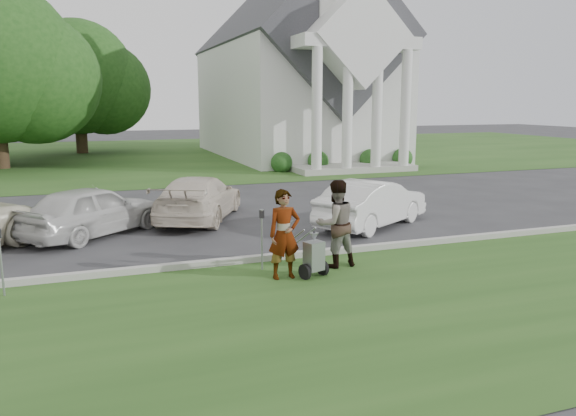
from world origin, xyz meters
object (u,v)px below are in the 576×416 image
church (295,62)px  car_d (372,203)px  car_b (92,210)px  car_c (199,198)px  tree_back (78,83)px  person_right (336,224)px  striping_cart (313,257)px  parking_meter_near (262,232)px  parking_meter_far (0,254)px  person_left (284,235)px

church → car_d: 21.49m
car_b → car_c: (3.04, 1.09, -0.02)m
tree_back → car_d: size_ratio=2.38×
church → car_d: (-5.21, -20.17, -5.27)m
car_b → car_c: bearing=-111.1°
church → person_right: (-7.87, -23.48, -5.00)m
church → car_c: (-9.68, -17.62, -5.28)m
tree_back → person_right: 31.01m
tree_back → striping_cart: (4.42, -30.89, -4.29)m
striping_cart → parking_meter_near: (-0.83, 0.83, 0.39)m
church → parking_meter_near: church is taller
parking_meter_far → parking_meter_near: bearing=-0.5°
parking_meter_far → car_b: 4.72m
parking_meter_near → car_b: size_ratio=0.33×
person_left → striping_cart: bearing=-13.9°
striping_cart → car_d: car_d is taller
striping_cart → person_right: person_right is taller
parking_meter_far → car_c: car_c is taller
car_b → car_d: car_b is taller
person_right → car_d: bearing=-134.3°
person_left → car_d: size_ratio=0.45×
parking_meter_near → parking_meter_far: bearing=179.5°
car_b → person_left: bearing=173.7°
striping_cart → car_b: (-4.13, 5.31, 0.25)m
church → car_c: size_ratio=5.29×
person_left → car_c: size_ratio=0.40×
person_right → car_b: (-4.85, 4.77, -0.25)m
parking_meter_near → car_b: bearing=126.4°
person_left → car_c: person_left is taller
tree_back → car_d: (7.80, -27.05, -4.06)m
striping_cart → tree_back: bearing=80.3°
parking_meter_far → car_c: bearing=49.8°
church → person_left: (-9.17, -23.88, -5.04)m
striping_cart → parking_meter_near: 1.24m
striping_cart → car_b: car_b is taller
parking_meter_far → car_b: (1.62, 4.43, -0.12)m
tree_back → person_right: (5.14, -30.35, -3.79)m
striping_cart → car_d: (3.38, 3.84, 0.23)m
car_b → parking_meter_near: bearing=175.6°
parking_meter_far → car_b: size_ratio=0.32×
person_right → car_c: person_right is taller
tree_back → parking_meter_far: (-1.34, -30.01, -3.92)m
person_right → car_b: bearing=-50.0°
parking_meter_near → car_d: bearing=35.5°
church → car_b: (-12.72, -18.70, -5.26)m
tree_back → parking_meter_far: bearing=-92.6°
church → parking_meter_near: size_ratio=18.39×
striping_cart → car_c: (-1.08, 6.40, 0.23)m
church → parking_meter_far: (-14.35, -23.14, -5.13)m
church → person_left: church is taller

